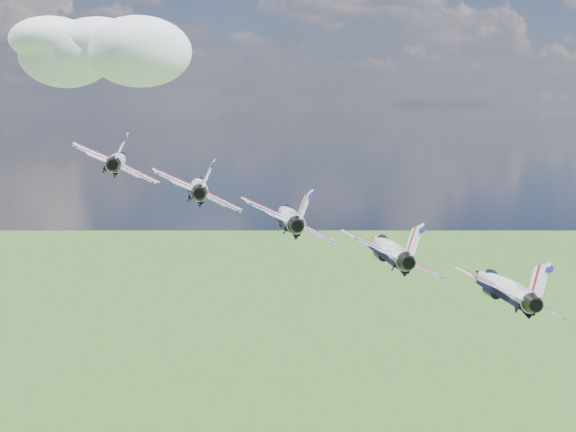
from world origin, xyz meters
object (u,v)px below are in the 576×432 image
object	(u,v)px
jet_2	(288,216)
jet_3	(389,249)
jet_0	(118,160)
jet_4	(503,286)
jet_1	(198,187)

from	to	relation	value
jet_2	jet_3	bearing A→B (deg)	-35.23
jet_0	jet_4	distance (m)	45.22
jet_1	jet_4	xyz separation A→B (m)	(23.63, -23.15, -7.50)
jet_1	jet_2	xyz separation A→B (m)	(7.88, -7.72, -2.50)
jet_0	jet_3	bearing A→B (deg)	-35.23
jet_0	jet_4	size ratio (longest dim) A/B	1.00
jet_3	jet_4	bearing A→B (deg)	-35.23
jet_0	jet_4	xyz separation A→B (m)	(31.50, -30.87, -10.01)
jet_3	jet_4	distance (m)	11.31
jet_1	jet_0	bearing A→B (deg)	144.77
jet_0	jet_3	xyz separation A→B (m)	(23.63, -23.15, -7.50)
jet_1	jet_2	size ratio (longest dim) A/B	1.00
jet_2	jet_4	distance (m)	22.61
jet_4	jet_3	bearing A→B (deg)	144.77
jet_0	jet_1	xyz separation A→B (m)	(7.88, -7.72, -2.50)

